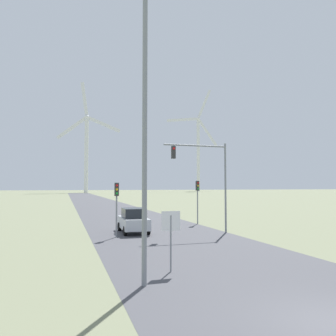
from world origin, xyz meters
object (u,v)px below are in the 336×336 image
Objects in this scene: streetlamp at (145,64)px; stop_sign_near at (171,229)px; traffic_light_post_near_left at (117,197)px; traffic_light_mast_overhead at (206,169)px; traffic_light_post_near_right at (198,192)px; wind_turbine_center at (198,146)px; car_approaching at (133,220)px; wind_turbine_left at (86,145)px.

streetlamp reaches higher than stop_sign_near.
traffic_light_post_near_left is (0.72, 11.14, -5.17)m from streetlamp.
traffic_light_post_near_left is at bearing 177.97° from traffic_light_mast_overhead.
streetlamp is at bearing -118.37° from traffic_light_post_near_right.
streetlamp reaches higher than traffic_light_mast_overhead.
traffic_light_mast_overhead is (5.78, 9.41, 3.06)m from stop_sign_near.
wind_turbine_center is (80.19, 191.41, 27.26)m from traffic_light_mast_overhead.
traffic_light_mast_overhead is 1.62× the size of car_approaching.
streetlamp is 3.27× the size of traffic_light_post_near_right.
streetlamp is 19.64m from traffic_light_post_near_right.
wind_turbine_left is at bearing 87.76° from car_approaching.
traffic_light_post_near_left is at bearing 94.43° from stop_sign_near.
stop_sign_near is 0.03× the size of wind_turbine_center.
wind_turbine_center is (86.72, 191.18, 29.31)m from traffic_light_post_near_left.
car_approaching is at bearing 157.82° from traffic_light_mast_overhead.
wind_turbine_center reaches higher than car_approaching.
wind_turbine_left is (7.07, 171.71, 24.49)m from stop_sign_near.
stop_sign_near is at bearing -121.55° from traffic_light_mast_overhead.
wind_turbine_center reaches higher than stop_sign_near.
streetlamp is 13.46m from traffic_light_mast_overhead.
streetlamp is at bearing -123.58° from traffic_light_mast_overhead.
traffic_light_mast_overhead is 6.62m from car_approaching.
car_approaching is at bearing 49.46° from traffic_light_post_near_left.
car_approaching is (-6.77, -3.78, -1.99)m from traffic_light_post_near_right.
wind_turbine_left reaches higher than stop_sign_near.
car_approaching is at bearing -150.84° from traffic_light_post_near_right.
traffic_light_post_near_right is at bearing 29.16° from car_approaching.
traffic_light_post_near_right is at bearing -112.90° from wind_turbine_center.
stop_sign_near is 173.59m from wind_turbine_left.
traffic_light_mast_overhead is (6.53, -0.23, 2.05)m from traffic_light_post_near_left.
traffic_light_post_near_right is 0.05× the size of wind_turbine_center.
wind_turbine_left is (-0.50, 156.49, 23.29)m from traffic_light_post_near_right.
streetlamp reaches higher than traffic_light_post_near_left.
traffic_light_post_near_left is 0.55× the size of traffic_light_mast_overhead.
wind_turbine_left is (8.53, 173.21, 18.32)m from streetlamp.
car_approaching is 162.37m from wind_turbine_left.
streetlamp is 1.94× the size of traffic_light_mast_overhead.
traffic_light_post_near_left reaches higher than stop_sign_near.
streetlamp is 12.30m from traffic_light_post_near_left.
wind_turbine_left is (6.27, 160.27, 25.29)m from car_approaching.
car_approaching is at bearing 86.03° from stop_sign_near.
traffic_light_post_near_left is 10.01m from traffic_light_post_near_right.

